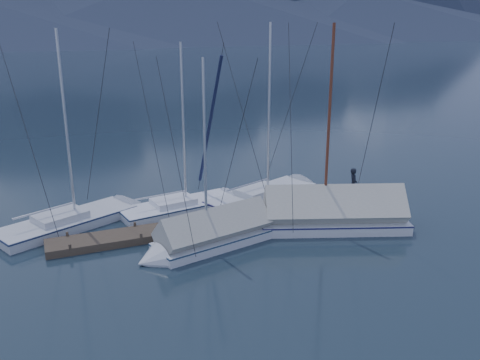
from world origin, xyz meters
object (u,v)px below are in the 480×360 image
Objects in this scene: sailboat_open_right at (274,193)px; sailboat_covered_far at (204,239)px; sailboat_open_left at (86,218)px; sailboat_open_mid at (195,205)px; person at (353,184)px; sailboat_covered_near at (320,217)px.

sailboat_open_right is 1.16× the size of sailboat_covered_far.
sailboat_open_mid is (5.54, -0.20, -0.01)m from sailboat_open_left.
sailboat_covered_far is at bearing 126.87° from person.
sailboat_open_mid is at bearing -179.17° from sailboat_open_right.
sailboat_open_mid is at bearing 94.09° from person.
sailboat_covered_near is (10.30, -5.05, 0.34)m from sailboat_open_left.
sailboat_open_right reaches higher than person.
sailboat_covered_near is 1.17× the size of sailboat_covered_far.
sailboat_open_right is 4.94m from sailboat_covered_near.
sailboat_covered_near is at bearing 146.23° from person.
sailboat_covered_far is (-5.85, -0.06, -0.08)m from sailboat_covered_near.
sailboat_open_left is 13.84m from person.
sailboat_covered_far is at bearing -179.38° from sailboat_covered_near.
sailboat_open_right is 5.92× the size of person.
sailboat_open_mid is 0.90× the size of sailboat_covered_near.
sailboat_covered_far is 5.09× the size of person.
sailboat_covered_far reaches higher than person.
sailboat_open_left is 5.76× the size of person.
sailboat_open_mid is 0.90× the size of sailboat_open_right.
sailboat_open_mid is at bearing 77.46° from sailboat_covered_far.
sailboat_open_left reaches higher than sailboat_open_mid.
sailboat_open_right reaches higher than sailboat_covered_far.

